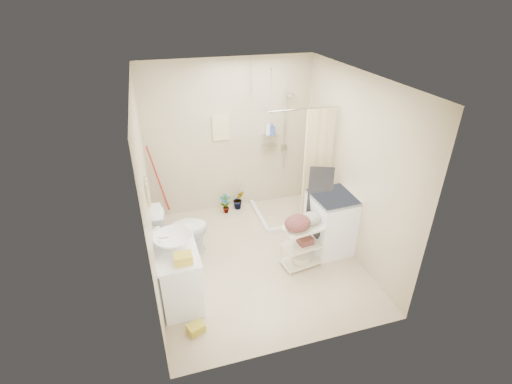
% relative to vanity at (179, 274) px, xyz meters
% --- Properties ---
extents(floor, '(3.20, 3.20, 0.00)m').
position_rel_vanity_xyz_m(floor, '(1.16, 0.47, -0.39)').
color(floor, beige).
rests_on(floor, ground).
extents(ceiling, '(2.80, 3.20, 0.04)m').
position_rel_vanity_xyz_m(ceiling, '(1.16, 0.47, 2.21)').
color(ceiling, silver).
rests_on(ceiling, ground).
extents(wall_back, '(2.80, 0.04, 2.60)m').
position_rel_vanity_xyz_m(wall_back, '(1.16, 2.07, 0.91)').
color(wall_back, beige).
rests_on(wall_back, ground).
extents(wall_front, '(2.80, 0.04, 2.60)m').
position_rel_vanity_xyz_m(wall_front, '(1.16, -1.13, 0.91)').
color(wall_front, beige).
rests_on(wall_front, ground).
extents(wall_left, '(0.04, 3.20, 2.60)m').
position_rel_vanity_xyz_m(wall_left, '(-0.24, 0.47, 0.91)').
color(wall_left, beige).
rests_on(wall_left, ground).
extents(wall_right, '(0.04, 3.20, 2.60)m').
position_rel_vanity_xyz_m(wall_right, '(2.56, 0.47, 0.91)').
color(wall_right, beige).
rests_on(wall_right, ground).
extents(vanity, '(0.53, 0.91, 0.78)m').
position_rel_vanity_xyz_m(vanity, '(0.00, 0.00, 0.00)').
color(vanity, white).
rests_on(vanity, ground).
extents(sink, '(0.56, 0.56, 0.16)m').
position_rel_vanity_xyz_m(sink, '(-0.01, 0.04, 0.47)').
color(sink, white).
rests_on(sink, vanity).
extents(counter_basket, '(0.21, 0.16, 0.11)m').
position_rel_vanity_xyz_m(counter_basket, '(0.07, -0.29, 0.45)').
color(counter_basket, yellow).
rests_on(counter_basket, vanity).
extents(floor_basket, '(0.33, 0.29, 0.15)m').
position_rel_vanity_xyz_m(floor_basket, '(0.10, -0.60, -0.32)').
color(floor_basket, gold).
rests_on(floor_basket, ground).
extents(toilet, '(0.81, 0.47, 0.82)m').
position_rel_vanity_xyz_m(toilet, '(0.12, 0.92, 0.02)').
color(toilet, silver).
rests_on(toilet, ground).
extents(mop, '(0.15, 0.15, 1.39)m').
position_rel_vanity_xyz_m(mop, '(-0.12, 1.97, 0.30)').
color(mop, '#B32323').
rests_on(mop, ground).
extents(potted_plant_a, '(0.20, 0.14, 0.36)m').
position_rel_vanity_xyz_m(potted_plant_a, '(0.99, 1.85, -0.21)').
color(potted_plant_a, brown).
rests_on(potted_plant_a, ground).
extents(potted_plant_b, '(0.20, 0.17, 0.36)m').
position_rel_vanity_xyz_m(potted_plant_b, '(1.25, 1.93, -0.21)').
color(potted_plant_b, brown).
rests_on(potted_plant_b, ground).
extents(hanging_towel, '(0.28, 0.03, 0.42)m').
position_rel_vanity_xyz_m(hanging_towel, '(1.01, 2.05, 1.11)').
color(hanging_towel, beige).
rests_on(hanging_towel, wall_back).
extents(towel_ring, '(0.04, 0.22, 0.34)m').
position_rel_vanity_xyz_m(towel_ring, '(-0.22, 0.27, 1.08)').
color(towel_ring, '#DBCB88').
rests_on(towel_ring, wall_left).
extents(tp_holder, '(0.08, 0.12, 0.14)m').
position_rel_vanity_xyz_m(tp_holder, '(-0.20, 0.52, 0.33)').
color(tp_holder, white).
rests_on(tp_holder, wall_left).
extents(shower, '(1.10, 1.10, 2.10)m').
position_rel_vanity_xyz_m(shower, '(2.01, 1.52, 0.66)').
color(shower, white).
rests_on(shower, ground).
extents(shampoo_bottle_a, '(0.11, 0.11, 0.23)m').
position_rel_vanity_xyz_m(shampoo_bottle_a, '(1.81, 2.00, 1.04)').
color(shampoo_bottle_a, silver).
rests_on(shampoo_bottle_a, shower).
extents(shampoo_bottle_b, '(0.11, 0.12, 0.19)m').
position_rel_vanity_xyz_m(shampoo_bottle_b, '(1.88, 1.99, 1.02)').
color(shampoo_bottle_b, '#304B99').
rests_on(shampoo_bottle_b, shower).
extents(washing_machine, '(0.66, 0.68, 0.91)m').
position_rel_vanity_xyz_m(washing_machine, '(2.30, 0.42, 0.06)').
color(washing_machine, white).
rests_on(washing_machine, ground).
extents(laundry_rack, '(0.60, 0.41, 0.76)m').
position_rel_vanity_xyz_m(laundry_rack, '(1.73, 0.18, -0.01)').
color(laundry_rack, '#EFE7CB').
rests_on(laundry_rack, ground).
extents(ironing_board, '(0.38, 0.14, 1.31)m').
position_rel_vanity_xyz_m(ironing_board, '(2.12, 0.52, 0.26)').
color(ironing_board, black).
rests_on(ironing_board, ground).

